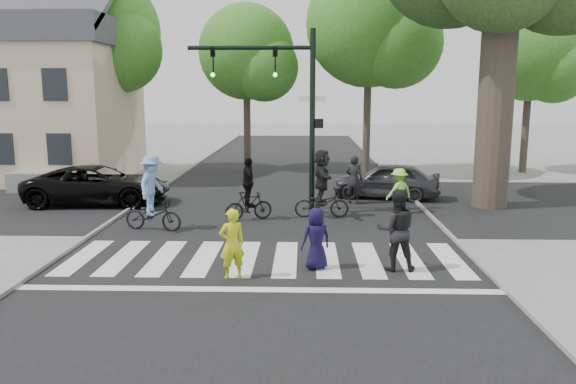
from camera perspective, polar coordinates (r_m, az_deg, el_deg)
name	(u,v)px	position (r m, az deg, el deg)	size (l,w,h in m)	color
ground	(262,272)	(12.84, -2.64, -8.08)	(120.00, 120.00, 0.00)	gray
road_stem	(274,221)	(17.65, -1.44, -2.99)	(10.00, 70.00, 0.01)	black
road_cross	(278,203)	(20.58, -0.99, -1.09)	(70.00, 10.00, 0.01)	black
curb_left	(115,219)	(18.60, -17.18, -2.62)	(0.10, 70.00, 0.10)	gray
curb_right	(436,221)	(18.09, 14.77, -2.86)	(0.10, 70.00, 0.10)	gray
crosswalk	(264,262)	(13.47, -2.43, -7.17)	(10.00, 3.85, 0.01)	silver
traffic_signal	(286,95)	(18.37, -0.17, 9.79)	(4.45, 0.29, 6.00)	black
bg_tree_0	(8,48)	(31.83, -26.53, 12.94)	(5.46, 5.20, 8.97)	brown
bg_tree_1	(105,36)	(29.39, -18.13, 14.81)	(6.09, 5.80, 9.80)	brown
bg_tree_2	(251,56)	(28.96, -3.80, 13.62)	(5.04, 4.80, 8.40)	brown
bg_tree_3	(376,29)	(27.80, 8.95, 16.07)	(6.30, 6.00, 10.20)	brown
bg_tree_4	(537,58)	(30.51, 23.96, 12.34)	(4.83, 4.60, 8.15)	brown
house	(38,96)	(28.95, -24.09, 8.85)	(8.40, 8.10, 8.82)	beige
pedestrian_woman	(232,244)	(12.25, -5.71, -5.24)	(0.57, 0.37, 1.55)	#CEDA1A
pedestrian_child	(316,239)	(12.84, 2.87, -4.76)	(0.70, 0.45, 1.43)	black
pedestrian_adult	(396,230)	(12.93, 10.96, -3.81)	(0.91, 0.71, 1.88)	black
cyclist_left	(152,198)	(16.80, -13.61, -0.60)	(1.85, 1.25, 2.23)	black
cyclist_mid	(249,195)	(17.73, -4.03, -0.26)	(1.58, 1.00, 2.00)	black
cyclist_right	(322,187)	(18.05, 3.46, 0.47)	(1.76, 1.64, 2.21)	black
car_suv	(98,185)	(21.33, -18.73, 0.67)	(2.33, 5.05, 1.40)	black
car_grey	(386,180)	(21.72, 9.98, 1.18)	(1.63, 4.04, 1.38)	#303034
bystander_hivis	(399,191)	(19.03, 11.21, 0.10)	(0.98, 0.57, 1.52)	#98F949
bystander_dark	(354,180)	(20.42, 6.72, 1.26)	(0.65, 0.42, 1.77)	black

